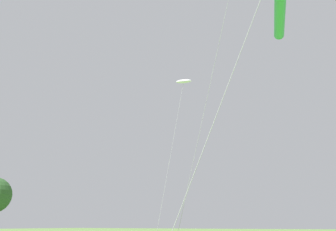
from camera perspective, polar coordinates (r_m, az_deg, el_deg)
The scene contains 1 object.
small_kite_diamond_red at distance 29.28m, azimuth 2.19°, elevation 4.65°, with size 3.76×1.28×11.83m.
Camera 1 is at (-9.74, 2.44, 1.68)m, focal length 43.66 mm.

